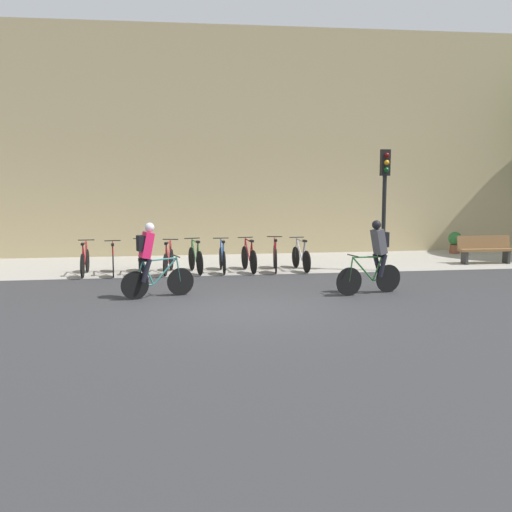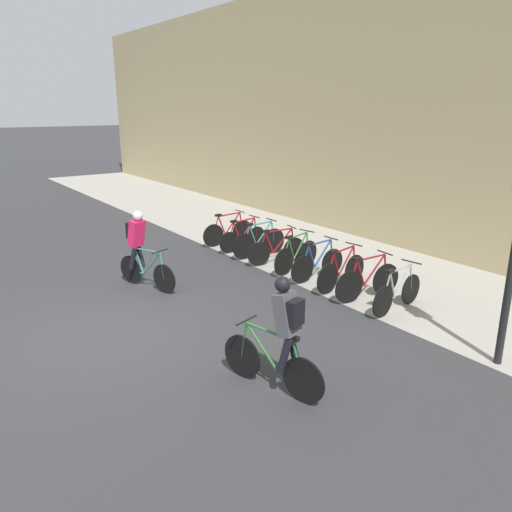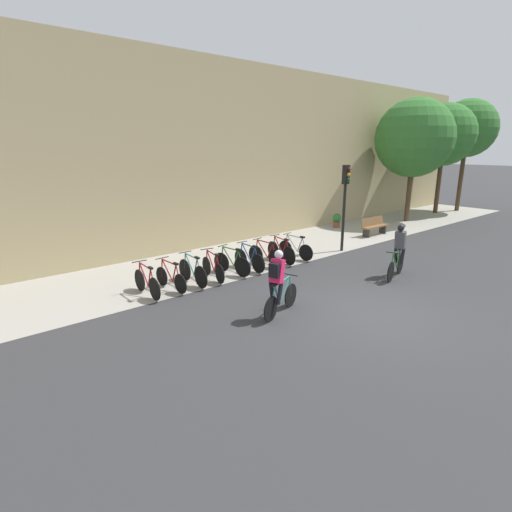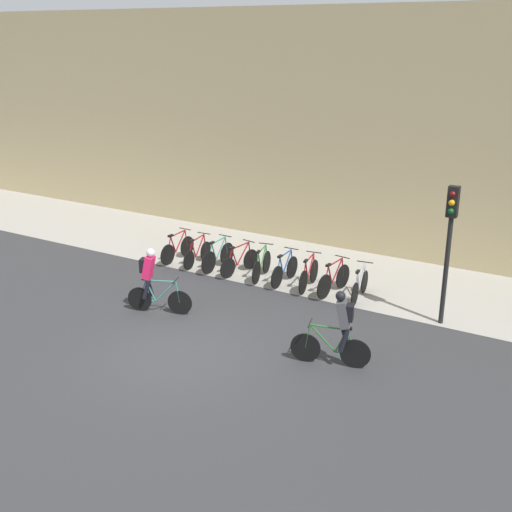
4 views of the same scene
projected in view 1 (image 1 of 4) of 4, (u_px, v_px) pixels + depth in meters
The scene contains 17 objects.
ground at pixel (245, 310), 13.74m from camera, with size 200.00×200.00×0.00m, color #333335.
kerb_strip at pixel (218, 264), 20.36m from camera, with size 44.00×4.50×0.01m, color #A39E93.
building_facade at pixel (211, 142), 22.33m from camera, with size 44.00×0.60×7.84m, color tan.
cyclist_pink at pixel (150, 258), 14.86m from camera, with size 1.69×0.66×1.77m.
cyclist_grey at pixel (376, 255), 15.42m from camera, with size 1.74×0.62×1.78m.
parked_bike_0 at pixel (85, 261), 18.18m from camera, with size 0.46×1.70×0.97m.
parked_bike_1 at pixel (113, 261), 18.30m from camera, with size 0.46×1.64×0.94m.
parked_bike_2 at pixel (141, 260), 18.41m from camera, with size 0.46×1.71×0.99m.
parked_bike_3 at pixel (168, 260), 18.52m from camera, with size 0.47×1.67×0.95m.
parked_bike_4 at pixel (196, 259), 18.63m from camera, with size 0.48×1.63×0.98m.
parked_bike_5 at pixel (222, 258), 18.74m from camera, with size 0.46×1.64×0.97m.
parked_bike_6 at pixel (249, 258), 18.86m from camera, with size 0.46×1.67×0.98m.
parked_bike_7 at pixel (275, 257), 18.97m from camera, with size 0.46×1.71×0.99m.
parked_bike_8 at pixel (301, 257), 19.08m from camera, with size 0.46×1.65×0.96m.
traffic_light_pole at pixel (385, 187), 18.71m from camera, with size 0.26×0.30×3.56m.
bench at pixel (485, 249), 20.41m from camera, with size 1.77×0.44×0.89m.
potted_plant at pixel (455, 241), 22.83m from camera, with size 0.48×0.48×0.78m.
Camera 1 is at (-1.70, -13.36, 2.99)m, focal length 45.00 mm.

